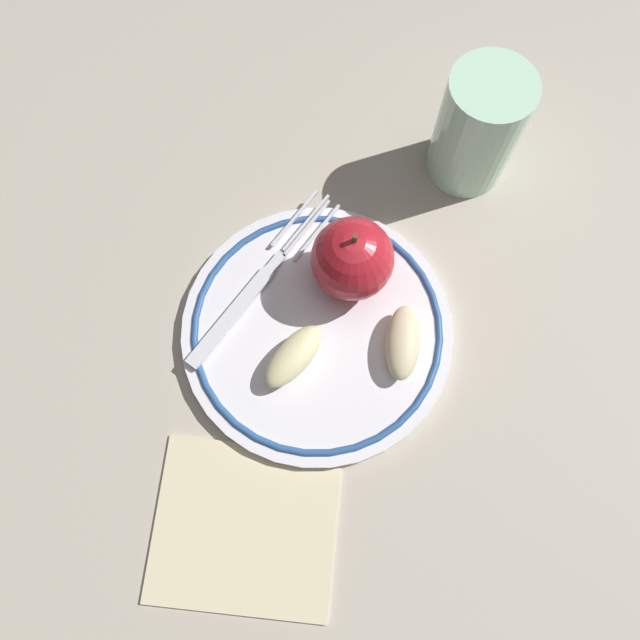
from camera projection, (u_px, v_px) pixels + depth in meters
The scene contains 8 objects.
ground_plane at pixel (318, 338), 0.53m from camera, with size 2.00×2.00×0.00m, color #B4A998.
plate at pixel (320, 330), 0.52m from camera, with size 0.23×0.23×0.01m.
apple_red_whole at pixel (352, 259), 0.50m from camera, with size 0.07×0.07×0.08m.
apple_slice_front at pixel (293, 356), 0.50m from camera, with size 0.06×0.03×0.02m, color beige.
apple_slice_back at pixel (403, 342), 0.50m from camera, with size 0.06×0.03×0.02m, color beige.
fork at pixel (258, 283), 0.53m from camera, with size 0.14×0.15×0.00m.
drinking_glass at pixel (478, 129), 0.53m from camera, with size 0.07×0.07×0.11m, color #BAEDC9.
napkin_folded at pixel (245, 526), 0.48m from camera, with size 0.14×0.12×0.01m, color beige.
Camera 1 is at (0.01, 0.15, 0.51)m, focal length 35.00 mm.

